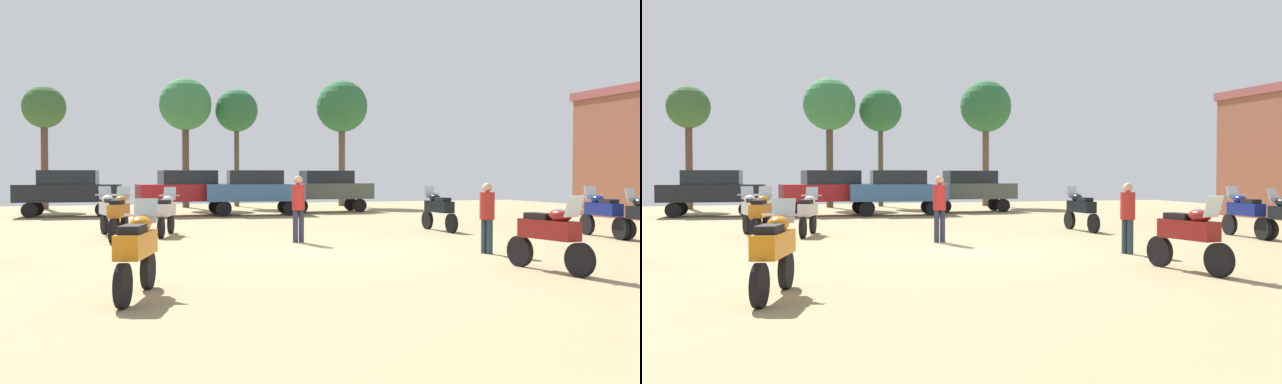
{
  "view_description": "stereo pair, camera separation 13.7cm",
  "coord_description": "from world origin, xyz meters",
  "views": [
    {
      "loc": [
        -4.54,
        -14.37,
        1.86
      ],
      "look_at": [
        1.55,
        5.47,
        1.28
      ],
      "focal_mm": 36.6,
      "sensor_mm": 36.0,
      "label": 1
    },
    {
      "loc": [
        -4.41,
        -14.41,
        1.86
      ],
      "look_at": [
        1.55,
        5.47,
        1.28
      ],
      "focal_mm": 36.6,
      "sensor_mm": 36.0,
      "label": 2
    }
  ],
  "objects": [
    {
      "name": "tree_6",
      "position": [
        1.79,
        22.34,
        5.38
      ],
      "size": [
        2.41,
        2.41,
        6.64
      ],
      "color": "brown",
      "rests_on": "ground"
    },
    {
      "name": "tree_3",
      "position": [
        7.71,
        21.23,
        5.67
      ],
      "size": [
        2.96,
        2.96,
        7.22
      ],
      "color": "brown",
      "rests_on": "ground"
    },
    {
      "name": "motorcycle_5",
      "position": [
        -3.24,
        5.5,
        0.72
      ],
      "size": [
        0.77,
        2.06,
        1.44
      ],
      "rotation": [
        0.0,
        0.0,
        -0.25
      ],
      "color": "black",
      "rests_on": "ground"
    },
    {
      "name": "motorcycle_12",
      "position": [
        5.28,
        4.56,
        0.73
      ],
      "size": [
        0.62,
        2.19,
        1.44
      ],
      "rotation": [
        0.0,
        0.0,
        0.03
      ],
      "color": "black",
      "rests_on": "ground"
    },
    {
      "name": "person_2",
      "position": [
        0.03,
        2.48,
        1.07
      ],
      "size": [
        0.37,
        0.37,
        1.79
      ],
      "rotation": [
        0.0,
        0.0,
        3.24
      ],
      "color": "#282C44",
      "rests_on": "ground"
    },
    {
      "name": "tree_1",
      "position": [
        -8.31,
        22.43,
        5.2
      ],
      "size": [
        2.21,
        2.21,
        6.44
      ],
      "color": "brown",
      "rests_on": "ground"
    },
    {
      "name": "person_1",
      "position": [
        3.53,
        -1.18,
        0.97
      ],
      "size": [
        0.42,
        0.42,
        1.63
      ],
      "rotation": [
        0.0,
        0.0,
        5.0
      ],
      "color": "#273643",
      "rests_on": "ground"
    },
    {
      "name": "car_2",
      "position": [
        5.08,
        15.88,
        1.19
      ],
      "size": [
        4.34,
        1.91,
        2.0
      ],
      "rotation": [
        0.0,
        0.0,
        1.55
      ],
      "color": "black",
      "rests_on": "ground"
    },
    {
      "name": "motorcycle_8",
      "position": [
        -4.85,
        5.83,
        0.74
      ],
      "size": [
        0.74,
        2.05,
        1.47
      ],
      "rotation": [
        0.0,
        0.0,
        0.24
      ],
      "color": "black",
      "rests_on": "ground"
    },
    {
      "name": "motorcycle_11",
      "position": [
        8.85,
        1.27,
        0.75
      ],
      "size": [
        0.63,
        2.23,
        1.48
      ],
      "rotation": [
        0.0,
        0.0,
        -0.11
      ],
      "color": "black",
      "rests_on": "ground"
    },
    {
      "name": "car_1",
      "position": [
        -1.69,
        14.94,
        1.19
      ],
      "size": [
        4.48,
        2.3,
        2.0
      ],
      "rotation": [
        0.0,
        0.0,
        1.69
      ],
      "color": "black",
      "rests_on": "ground"
    },
    {
      "name": "motorcycle_2",
      "position": [
        -4.58,
        4.52,
        0.75
      ],
      "size": [
        0.72,
        2.26,
        1.48
      ],
      "rotation": [
        0.0,
        0.0,
        -0.19
      ],
      "color": "black",
      "rests_on": "ground"
    },
    {
      "name": "ground_plane",
      "position": [
        0.0,
        0.0,
        0.01
      ],
      "size": [
        44.0,
        52.0,
        0.02
      ],
      "color": "#97835A"
    },
    {
      "name": "car_4",
      "position": [
        1.2,
        14.24,
        1.19
      ],
      "size": [
        4.41,
        2.09,
        2.0
      ],
      "rotation": [
        0.0,
        0.0,
        1.5
      ],
      "color": "black",
      "rests_on": "ground"
    },
    {
      "name": "motorcycle_1",
      "position": [
        -4.31,
        -4.35,
        0.73
      ],
      "size": [
        0.78,
        2.07,
        1.45
      ],
      "rotation": [
        0.0,
        0.0,
        -0.26
      ],
      "color": "black",
      "rests_on": "ground"
    },
    {
      "name": "car_3",
      "position": [
        -6.68,
        15.79,
        1.19
      ],
      "size": [
        4.41,
        2.08,
        2.0
      ],
      "rotation": [
        0.0,
        0.0,
        1.5
      ],
      "color": "black",
      "rests_on": "ground"
    },
    {
      "name": "tree_5",
      "position": [
        -1.09,
        21.98,
        5.59
      ],
      "size": [
        2.85,
        2.85,
        7.09
      ],
      "color": "#4F3F2E",
      "rests_on": "ground"
    },
    {
      "name": "motorcycle_6",
      "position": [
        3.16,
        -3.97,
        0.73
      ],
      "size": [
        0.68,
        2.08,
        1.45
      ],
      "rotation": [
        0.0,
        0.0,
        3.31
      ],
      "color": "black",
      "rests_on": "ground"
    }
  ]
}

